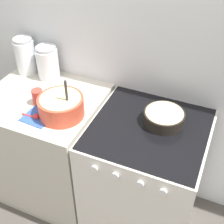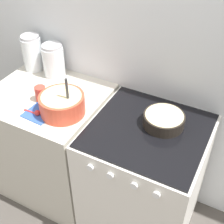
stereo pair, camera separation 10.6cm
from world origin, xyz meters
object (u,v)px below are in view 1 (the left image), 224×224
Objects in this scene: mixing_bowl at (61,106)px; storage_jar_middle at (48,65)px; stove at (144,177)px; baking_pan at (164,117)px; storage_jar_left at (26,58)px; tin_can at (38,97)px.

storage_jar_middle is (-0.30, 0.34, 0.03)m from mixing_bowl.
baking_pan reaches higher than stove.
storage_jar_left is 0.18m from storage_jar_middle.
baking_pan is at bearing -10.31° from storage_jar_middle.
stove is at bearing -13.30° from storage_jar_left.
stove is 8.74× the size of tin_can.
baking_pan is 2.37× the size of tin_can.
storage_jar_left is at bearing 145.13° from mixing_bowl.
mixing_bowl is 0.61m from baking_pan.
mixing_bowl is 0.20m from tin_can.
storage_jar_middle is (0.18, 0.00, -0.01)m from storage_jar_left.
stove is at bearing -128.28° from baking_pan.
storage_jar_left is 2.57× the size of tin_can.
tin_can is at bearing -175.33° from stove.
stove is 1.18m from storage_jar_left.
storage_jar_middle is at bearing 0.00° from storage_jar_left.
baking_pan is 0.90m from storage_jar_middle.
stove is 3.24× the size of mixing_bowl.
mixing_bowl is 1.05× the size of storage_jar_left.
stove is at bearing 4.67° from tin_can.
storage_jar_left is (-1.01, 0.24, 0.56)m from stove.
storage_jar_middle reaches higher than tin_can.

